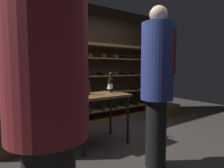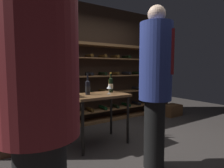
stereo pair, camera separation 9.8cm
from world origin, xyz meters
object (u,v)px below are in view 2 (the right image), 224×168
(display_cabinet, at_px, (11,96))
(wine_bottle_red_label, at_px, (111,85))
(wine_bottle_black_capsule, at_px, (110,85))
(wine_glass_stemmed_center, at_px, (88,87))
(wine_crate, at_px, (172,110))
(person_guest_plum_blouse, at_px, (38,100))
(tasting_table, at_px, (99,101))
(person_guest_blue_shirt, at_px, (155,79))
(wine_rack, at_px, (103,83))
(wine_bottle_gold_foil, at_px, (88,87))
(wine_glass_stemmed_left, at_px, (109,87))

(display_cabinet, distance_m, wine_bottle_red_label, 1.58)
(wine_bottle_black_capsule, distance_m, wine_glass_stemmed_center, 0.44)
(wine_crate, height_order, display_cabinet, display_cabinet)
(person_guest_plum_blouse, xyz_separation_m, wine_bottle_red_label, (1.55, 1.56, -0.10))
(tasting_table, relative_size, wine_bottle_black_capsule, 2.66)
(display_cabinet, bearing_deg, person_guest_blue_shirt, -44.96)
(wine_bottle_black_capsule, bearing_deg, wine_crate, 8.98)
(wine_rack, bearing_deg, wine_bottle_black_capsule, -112.72)
(wine_glass_stemmed_center, bearing_deg, display_cabinet, 170.97)
(wine_bottle_black_capsule, height_order, wine_bottle_gold_foil, wine_bottle_gold_foil)
(wine_crate, distance_m, wine_bottle_red_label, 2.41)
(wine_glass_stemmed_left, bearing_deg, wine_glass_stemmed_center, 128.67)
(tasting_table, bearing_deg, person_guest_blue_shirt, -77.86)
(wine_crate, bearing_deg, tasting_table, -167.97)
(wine_bottle_gold_foil, relative_size, wine_glass_stemmed_left, 2.38)
(wine_rack, distance_m, wine_crate, 2.02)
(wine_glass_stemmed_center, bearing_deg, wine_rack, 46.93)
(display_cabinet, distance_m, wine_bottle_black_capsule, 1.62)
(wine_rack, relative_size, person_guest_blue_shirt, 1.50)
(tasting_table, bearing_deg, wine_rack, 56.44)
(wine_bottle_black_capsule, bearing_deg, tasting_table, -151.25)
(person_guest_blue_shirt, bearing_deg, wine_bottle_gold_foil, 127.62)
(wine_rack, distance_m, wine_bottle_red_label, 1.12)
(person_guest_blue_shirt, relative_size, person_guest_plum_blouse, 1.04)
(tasting_table, height_order, wine_glass_stemmed_center, wine_glass_stemmed_center)
(wine_crate, bearing_deg, wine_bottle_red_label, -168.79)
(wine_rack, bearing_deg, person_guest_blue_shirt, -103.50)
(tasting_table, relative_size, wine_bottle_red_label, 2.59)
(wine_rack, xyz_separation_m, wine_glass_stemmed_left, (-0.58, -1.18, 0.04))
(display_cabinet, bearing_deg, wine_glass_stemmed_left, -19.14)
(wine_rack, distance_m, tasting_table, 1.36)
(display_cabinet, xyz_separation_m, wine_bottle_red_label, (1.54, -0.33, 0.11))
(wine_crate, bearing_deg, wine_bottle_black_capsule, -171.02)
(wine_rack, height_order, wine_crate, wine_rack)
(person_guest_blue_shirt, distance_m, wine_glass_stemmed_left, 1.00)
(wine_bottle_gold_foil, bearing_deg, wine_glass_stemmed_left, -20.38)
(person_guest_plum_blouse, bearing_deg, person_guest_blue_shirt, -57.10)
(person_guest_plum_blouse, bearing_deg, wine_crate, -45.06)
(wine_bottle_black_capsule, bearing_deg, wine_glass_stemmed_center, 174.30)
(wine_bottle_red_label, distance_m, wine_bottle_gold_foil, 0.47)
(wine_crate, xyz_separation_m, wine_bottle_red_label, (-2.22, -0.44, 0.82))
(person_guest_blue_shirt, bearing_deg, wine_glass_stemmed_left, 111.55)
(person_guest_blue_shirt, height_order, wine_bottle_gold_foil, person_guest_blue_shirt)
(tasting_table, relative_size, wine_crate, 1.92)
(wine_rack, bearing_deg, wine_crate, -18.20)
(wine_rack, xyz_separation_m, wine_bottle_red_label, (-0.44, -1.02, 0.06))
(wine_bottle_red_label, xyz_separation_m, wine_bottle_gold_foil, (-0.47, -0.04, -0.01))
(wine_rack, relative_size, wine_bottle_gold_foil, 8.60)
(wine_rack, bearing_deg, wine_glass_stemmed_left, -116.17)
(person_guest_plum_blouse, bearing_deg, display_cabinet, 16.84)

